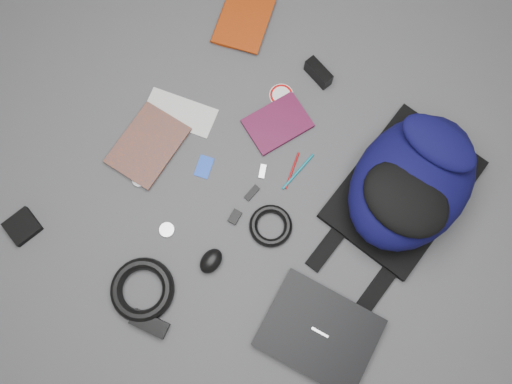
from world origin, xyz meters
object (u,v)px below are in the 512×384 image
Objects in this scene: comic_book at (126,132)px; pouch at (22,227)px; laptop at (319,332)px; textbook_red at (220,14)px; dvd_case at (277,123)px; power_brick at (150,324)px; mouse at (211,261)px; backpack at (412,182)px; compact_camera at (318,73)px.

pouch reaches higher than comic_book.
laptop reaches higher than textbook_red.
dvd_case is 0.75m from power_brick.
textbook_red reaches higher than comic_book.
power_brick is at bearing -98.19° from mouse.
power_brick is (-0.04, -0.26, -0.01)m from mouse.
textbook_red is 2.03× the size of power_brick.
pouch is at bearing -135.87° from backpack.
pouch is (-0.92, -0.79, -0.10)m from backpack.
comic_book is at bearing -107.69° from textbook_red.
backpack reaches higher than textbook_red.
backpack reaches higher than power_brick.
laptop is at bearing 3.08° from mouse.
power_brick is (0.45, -0.44, 0.00)m from comic_book.
dvd_case is at bearing -171.21° from backpack.
dvd_case is (-0.48, 0.48, -0.01)m from laptop.
backpack is 6.26× the size of mouse.
textbook_red is at bearing 171.56° from backpack.
laptop is 0.39m from mouse.
mouse is at bearing 24.82° from pouch.
comic_book is at bearing -117.88° from dvd_case.
comic_book is 2.99× the size of mouse.
mouse is (0.49, -0.72, 0.01)m from textbook_red.
pouch reaches higher than dvd_case.
mouse is (0.49, -0.18, 0.01)m from comic_book.
laptop is 1.62× the size of dvd_case.
compact_camera is at bearing 117.07° from laptop.
mouse reaches higher than textbook_red.
compact_camera is (-0.47, 0.70, 0.01)m from laptop.
dvd_case is (0.40, -0.22, -0.00)m from textbook_red.
compact_camera reaches higher than power_brick.
backpack is 2.10× the size of comic_book.
laptop reaches higher than dvd_case.
laptop is at bearing -41.22° from compact_camera.
comic_book is 2.42× the size of compact_camera.
textbook_red is 2.76× the size of mouse.
compact_camera is (0.41, 0.54, 0.02)m from comic_book.
laptop is 1.31× the size of comic_book.
compact_camera is at bearing -17.84° from textbook_red.
mouse is at bearing 175.68° from laptop.
comic_book is 2.19× the size of power_brick.
dvd_case is at bearing 101.26° from mouse.
laptop is 0.68m from dvd_case.
backpack is at bearing -6.71° from compact_camera.
backpack is 0.53m from laptop.
mouse reaches higher than comic_book.
mouse reaches higher than laptop.
power_brick reaches higher than pouch.
mouse is (-0.39, -0.02, 0.01)m from laptop.
comic_book is 1.24× the size of dvd_case.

